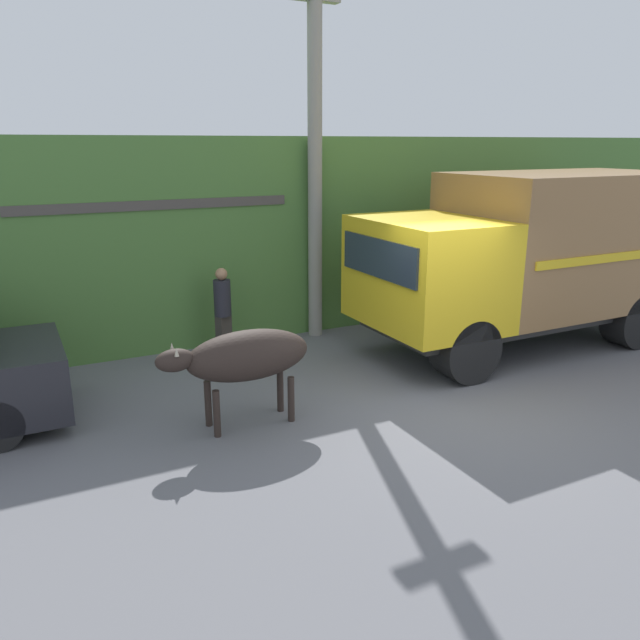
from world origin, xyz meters
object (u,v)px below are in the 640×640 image
Objects in this scene: cargo_truck at (534,253)px; utility_pole at (315,149)px; brown_cow at (245,357)px; pedestrian_on_hill at (223,308)px.

cargo_truck is 4.29m from utility_pole.
utility_pole reaches higher than cargo_truck.
brown_cow is (-5.76, -0.88, -0.76)m from cargo_truck.
utility_pole is at bearing 40.45° from brown_cow.
brown_cow is 0.30× the size of utility_pole.
utility_pole is (-3.18, 2.28, 1.76)m from cargo_truck.
utility_pole is at bearing 146.95° from cargo_truck.
pedestrian_on_hill reaches higher than brown_cow.
cargo_truck is at bearing -35.61° from utility_pole.
cargo_truck is 5.54m from pedestrian_on_hill.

